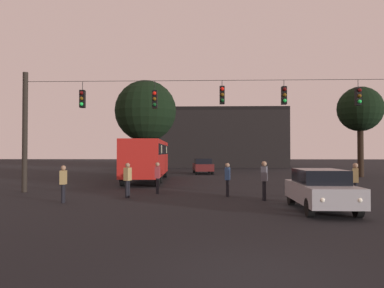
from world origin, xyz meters
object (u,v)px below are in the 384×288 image
(pedestrian_trailing, at_px, (227,178))
(pedestrian_far_side, at_px, (264,178))
(pedestrian_crossing_left, at_px, (128,178))
(pedestrian_crossing_center, at_px, (356,180))
(car_far_left, at_px, (203,166))
(pedestrian_near_bus, at_px, (63,182))
(tree_behind_building, at_px, (360,110))
(tree_left_silhouette, at_px, (146,111))
(car_near_right, at_px, (321,189))
(pedestrian_crossing_right, at_px, (157,176))
(city_bus, at_px, (147,156))

(pedestrian_trailing, height_order, pedestrian_far_side, pedestrian_far_side)
(pedestrian_trailing, bearing_deg, pedestrian_crossing_left, -172.44)
(pedestrian_crossing_center, relative_size, pedestrian_far_side, 0.96)
(car_far_left, distance_m, pedestrian_near_bus, 22.59)
(pedestrian_trailing, height_order, tree_behind_building, tree_behind_building)
(pedestrian_near_bus, height_order, pedestrian_far_side, pedestrian_far_side)
(pedestrian_crossing_left, distance_m, tree_left_silhouette, 20.63)
(car_far_left, height_order, pedestrian_far_side, pedestrian_far_side)
(pedestrian_crossing_left, bearing_deg, tree_left_silhouette, 96.69)
(car_near_right, distance_m, pedestrian_near_bus, 10.50)
(pedestrian_trailing, bearing_deg, pedestrian_near_bus, -161.10)
(car_near_right, bearing_deg, pedestrian_crossing_right, 141.49)
(car_far_left, relative_size, pedestrian_crossing_center, 2.64)
(pedestrian_crossing_center, height_order, pedestrian_trailing, pedestrian_crossing_center)
(city_bus, xyz_separation_m, pedestrian_trailing, (5.44, -9.69, -0.94))
(pedestrian_crossing_right, xyz_separation_m, tree_behind_building, (16.01, 13.53, 4.94))
(pedestrian_far_side, bearing_deg, car_near_right, -59.92)
(city_bus, relative_size, pedestrian_trailing, 6.77)
(pedestrian_far_side, xyz_separation_m, tree_left_silhouette, (-8.64, 20.52, 5.32))
(city_bus, bearing_deg, pedestrian_crossing_center, -45.91)
(car_near_right, height_order, pedestrian_crossing_right, pedestrian_crossing_right)
(pedestrian_crossing_right, bearing_deg, car_near_right, -38.51)
(pedestrian_crossing_left, bearing_deg, pedestrian_trailing, 7.56)
(pedestrian_crossing_left, relative_size, tree_left_silhouette, 0.18)
(pedestrian_crossing_left, height_order, tree_behind_building, tree_behind_building)
(pedestrian_trailing, xyz_separation_m, tree_behind_building, (12.43, 14.73, 4.94))
(pedestrian_crossing_left, xyz_separation_m, pedestrian_far_side, (6.32, -0.74, 0.07))
(car_near_right, relative_size, pedestrian_crossing_left, 2.64)
(car_near_right, relative_size, pedestrian_far_side, 2.48)
(car_far_left, height_order, tree_left_silhouette, tree_left_silhouette)
(car_near_right, bearing_deg, pedestrian_trailing, 127.32)
(pedestrian_crossing_center, relative_size, pedestrian_crossing_right, 1.03)
(city_bus, bearing_deg, car_far_left, 66.93)
(car_far_left, bearing_deg, pedestrian_crossing_left, -99.78)
(city_bus, distance_m, pedestrian_crossing_left, 10.39)
(pedestrian_trailing, bearing_deg, pedestrian_far_side, -41.24)
(car_far_left, bearing_deg, pedestrian_near_bus, -104.98)
(pedestrian_near_bus, relative_size, tree_left_silhouette, 0.17)
(pedestrian_crossing_center, bearing_deg, car_near_right, -131.70)
(car_far_left, height_order, pedestrian_near_bus, pedestrian_near_bus)
(city_bus, relative_size, car_far_left, 2.49)
(pedestrian_crossing_right, distance_m, pedestrian_trailing, 3.77)
(city_bus, relative_size, pedestrian_far_side, 6.33)
(car_near_right, bearing_deg, pedestrian_crossing_center, 48.30)
(car_near_right, xyz_separation_m, pedestrian_near_bus, (-10.35, 1.75, 0.10))
(pedestrian_near_bus, xyz_separation_m, tree_behind_building, (19.59, 17.18, 4.96))
(pedestrian_crossing_left, bearing_deg, city_bus, 93.74)
(car_near_right, bearing_deg, city_bus, 121.87)
(pedestrian_far_side, height_order, tree_left_silhouette, tree_left_silhouette)
(tree_left_silhouette, bearing_deg, city_bus, -80.12)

